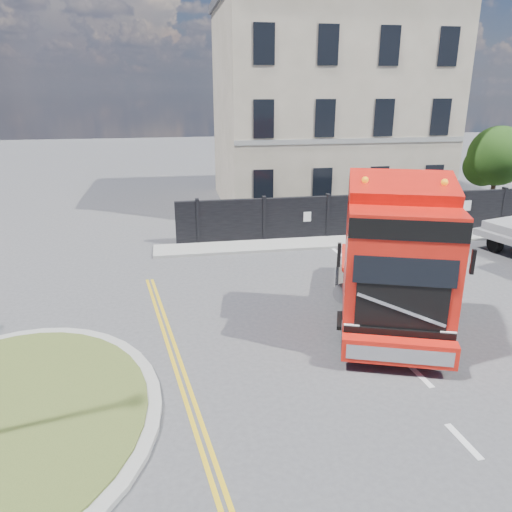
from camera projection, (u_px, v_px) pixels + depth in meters
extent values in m
plane|color=#424244|center=(288.00, 332.00, 14.48)|extent=(120.00, 120.00, 0.00)
cube|color=black|center=(368.00, 215.00, 23.53)|extent=(18.00, 0.25, 2.00)
cube|color=beige|center=(324.00, 109.00, 29.08)|extent=(12.00, 10.00, 11.00)
cube|color=#45454A|center=(329.00, 0.00, 27.22)|extent=(12.30, 10.30, 0.50)
cylinder|color=#382619|center=(492.00, 192.00, 27.66)|extent=(0.24, 0.24, 2.40)
sphere|color=black|center=(498.00, 156.00, 27.02)|extent=(3.20, 3.20, 3.20)
sphere|color=black|center=(484.00, 166.00, 27.50)|extent=(2.20, 2.20, 2.20)
cube|color=gray|center=(374.00, 240.00, 23.00)|extent=(20.00, 1.60, 0.12)
cube|color=black|center=(387.00, 286.00, 15.61)|extent=(4.89, 7.48, 0.50)
cube|color=red|center=(398.00, 260.00, 13.30)|extent=(3.57, 3.64, 3.10)
cube|color=red|center=(398.00, 204.00, 13.97)|extent=(2.94, 1.87, 1.55)
cube|color=black|center=(406.00, 262.00, 11.84)|extent=(2.32, 0.88, 1.16)
cube|color=red|center=(399.00, 351.00, 12.22)|extent=(2.74, 1.29, 0.61)
cylinder|color=black|center=(349.00, 332.00, 13.24)|extent=(0.72, 1.20, 1.15)
cylinder|color=gray|center=(349.00, 332.00, 13.24)|extent=(0.58, 0.73, 0.63)
cylinder|color=black|center=(443.00, 339.00, 12.87)|extent=(0.72, 1.20, 1.15)
cylinder|color=gray|center=(443.00, 339.00, 12.87)|extent=(0.58, 0.73, 0.63)
cylinder|color=black|center=(348.00, 279.00, 16.91)|extent=(0.72, 1.20, 1.15)
cylinder|color=gray|center=(348.00, 279.00, 16.91)|extent=(0.58, 0.73, 0.63)
cylinder|color=black|center=(421.00, 283.00, 16.53)|extent=(0.72, 1.20, 1.15)
cylinder|color=gray|center=(421.00, 283.00, 16.53)|extent=(0.58, 0.73, 0.63)
cylinder|color=black|center=(348.00, 266.00, 18.15)|extent=(0.72, 1.20, 1.15)
cylinder|color=gray|center=(348.00, 266.00, 18.15)|extent=(0.58, 0.73, 0.63)
cylinder|color=black|center=(416.00, 270.00, 17.77)|extent=(0.72, 1.20, 1.15)
cylinder|color=gray|center=(416.00, 270.00, 17.77)|extent=(0.58, 0.73, 0.63)
cylinder|color=black|center=(495.00, 243.00, 21.39)|extent=(0.28, 0.79, 0.79)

